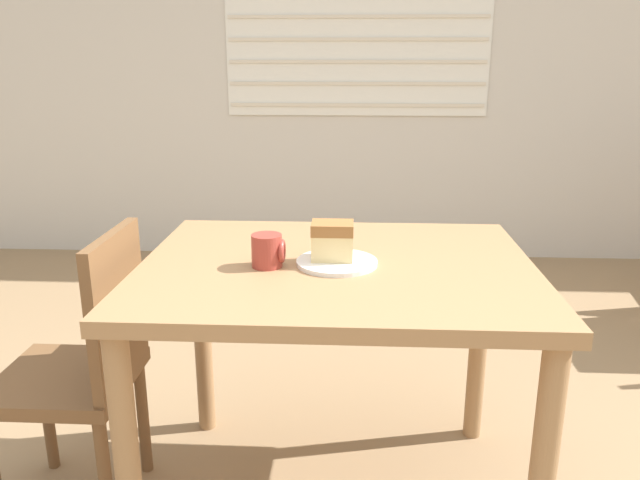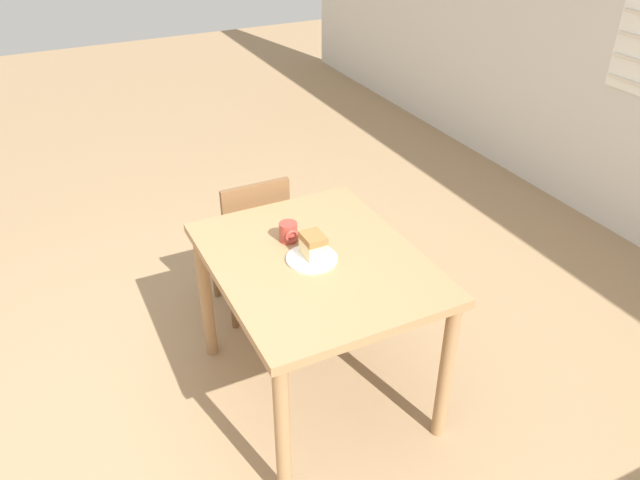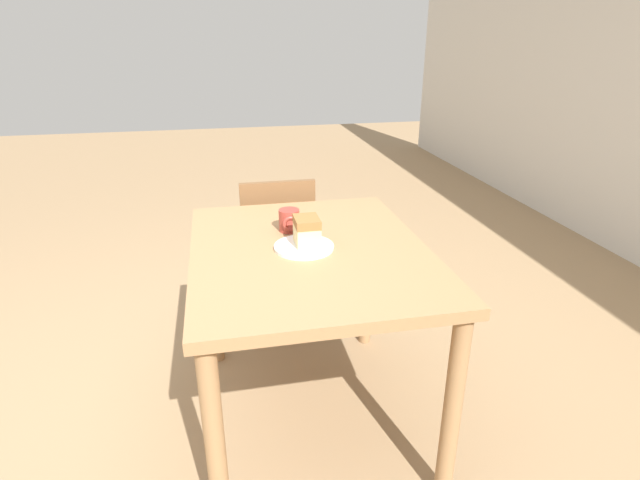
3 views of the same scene
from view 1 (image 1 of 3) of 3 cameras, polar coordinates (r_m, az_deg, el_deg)
The scene contains 6 objects.
wall_back at distance 4.08m, azimuth 4.03°, elevation 17.94°, with size 10.00×0.09×2.80m.
dining_table_near at distance 1.71m, azimuth 1.52°, elevation -5.40°, with size 1.05×0.84×0.76m.
chair_near_window at distance 1.92m, azimuth -20.65°, elevation -10.67°, with size 0.37×0.37×0.84m.
plate at distance 1.66m, azimuth 1.55°, elevation -2.06°, with size 0.22×0.22×0.01m.
cake_slice at distance 1.65m, azimuth 1.14°, elevation -0.04°, with size 0.11×0.09×0.10m.
coffee_mug at distance 1.63m, azimuth -4.76°, elevation -0.98°, with size 0.09×0.08×0.09m.
Camera 1 is at (-0.05, -1.05, 1.29)m, focal length 35.00 mm.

